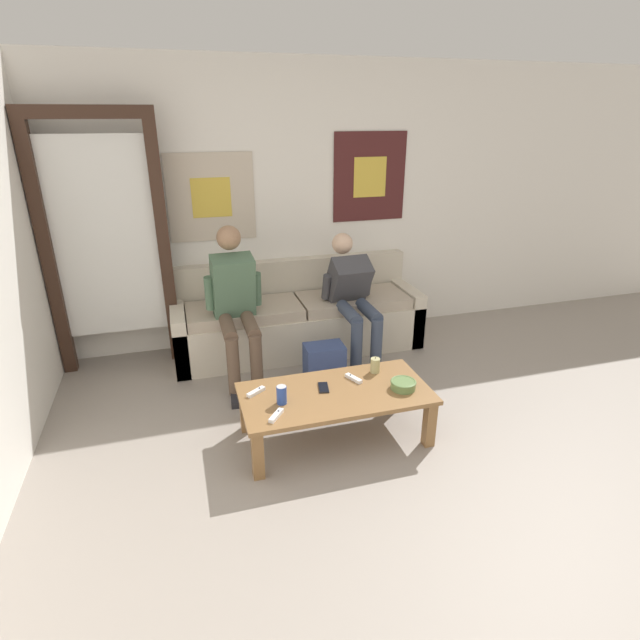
{
  "coord_description": "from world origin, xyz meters",
  "views": [
    {
      "loc": [
        -1.06,
        -1.72,
        2.09
      ],
      "look_at": [
        -0.08,
        1.58,
        0.66
      ],
      "focal_mm": 28.0,
      "sensor_mm": 36.0,
      "label": 1
    }
  ],
  "objects_px": {
    "person_seated_adult": "(235,300)",
    "drink_can_blue": "(282,395)",
    "cell_phone": "(323,387)",
    "ceramic_bowl": "(403,384)",
    "game_controller_far_center": "(256,392)",
    "pillar_candle": "(375,365)",
    "game_controller_near_right": "(276,415)",
    "game_controller_near_left": "(354,378)",
    "coffee_table": "(335,399)",
    "couch": "(298,320)",
    "person_seated_teen": "(352,294)",
    "backpack": "(325,367)"
  },
  "relations": [
    {
      "from": "coffee_table",
      "to": "game_controller_near_left",
      "type": "xyz_separation_m",
      "value": [
        0.17,
        0.12,
        0.07
      ]
    },
    {
      "from": "drink_can_blue",
      "to": "game_controller_near_right",
      "type": "relative_size",
      "value": 0.93
    },
    {
      "from": "person_seated_adult",
      "to": "cell_phone",
      "type": "xyz_separation_m",
      "value": [
        0.44,
        -1.04,
        -0.31
      ]
    },
    {
      "from": "person_seated_adult",
      "to": "cell_phone",
      "type": "height_order",
      "value": "person_seated_adult"
    },
    {
      "from": "ceramic_bowl",
      "to": "game_controller_near_left",
      "type": "relative_size",
      "value": 1.2
    },
    {
      "from": "ceramic_bowl",
      "to": "pillar_candle",
      "type": "height_order",
      "value": "pillar_candle"
    },
    {
      "from": "coffee_table",
      "to": "game_controller_near_right",
      "type": "bearing_deg",
      "value": -157.34
    },
    {
      "from": "game_controller_near_left",
      "to": "drink_can_blue",
      "type": "bearing_deg",
      "value": -164.23
    },
    {
      "from": "couch",
      "to": "game_controller_far_center",
      "type": "height_order",
      "value": "couch"
    },
    {
      "from": "pillar_candle",
      "to": "game_controller_near_left",
      "type": "xyz_separation_m",
      "value": [
        -0.19,
        -0.06,
        -0.04
      ]
    },
    {
      "from": "person_seated_teen",
      "to": "backpack",
      "type": "relative_size",
      "value": 3.0
    },
    {
      "from": "person_seated_adult",
      "to": "person_seated_teen",
      "type": "height_order",
      "value": "person_seated_adult"
    },
    {
      "from": "couch",
      "to": "game_controller_near_left",
      "type": "xyz_separation_m",
      "value": [
        0.06,
        -1.36,
        0.09
      ]
    },
    {
      "from": "person_seated_adult",
      "to": "game_controller_near_left",
      "type": "relative_size",
      "value": 8.64
    },
    {
      "from": "coffee_table",
      "to": "backpack",
      "type": "height_order",
      "value": "same"
    },
    {
      "from": "drink_can_blue",
      "to": "game_controller_near_right",
      "type": "xyz_separation_m",
      "value": [
        -0.07,
        -0.15,
        -0.05
      ]
    },
    {
      "from": "backpack",
      "to": "person_seated_adult",
      "type": "bearing_deg",
      "value": 147.91
    },
    {
      "from": "couch",
      "to": "game_controller_near_left",
      "type": "height_order",
      "value": "couch"
    },
    {
      "from": "ceramic_bowl",
      "to": "game_controller_far_center",
      "type": "distance_m",
      "value": 0.99
    },
    {
      "from": "coffee_table",
      "to": "drink_can_blue",
      "type": "relative_size",
      "value": 10.25
    },
    {
      "from": "drink_can_blue",
      "to": "cell_phone",
      "type": "bearing_deg",
      "value": 18.59
    },
    {
      "from": "coffee_table",
      "to": "drink_can_blue",
      "type": "distance_m",
      "value": 0.39
    },
    {
      "from": "person_seated_adult",
      "to": "drink_can_blue",
      "type": "height_order",
      "value": "person_seated_adult"
    },
    {
      "from": "person_seated_adult",
      "to": "game_controller_near_left",
      "type": "height_order",
      "value": "person_seated_adult"
    },
    {
      "from": "person_seated_adult",
      "to": "pillar_candle",
      "type": "bearing_deg",
      "value": -47.03
    },
    {
      "from": "backpack",
      "to": "cell_phone",
      "type": "distance_m",
      "value": 0.69
    },
    {
      "from": "pillar_candle",
      "to": "couch",
      "type": "bearing_deg",
      "value": 100.82
    },
    {
      "from": "person_seated_adult",
      "to": "person_seated_teen",
      "type": "xyz_separation_m",
      "value": [
        1.03,
        0.05,
        -0.07
      ]
    },
    {
      "from": "drink_can_blue",
      "to": "game_controller_near_right",
      "type": "bearing_deg",
      "value": -114.71
    },
    {
      "from": "pillar_candle",
      "to": "game_controller_near_left",
      "type": "bearing_deg",
      "value": -161.14
    },
    {
      "from": "coffee_table",
      "to": "game_controller_near_right",
      "type": "xyz_separation_m",
      "value": [
        -0.44,
        -0.19,
        0.07
      ]
    },
    {
      "from": "person_seated_adult",
      "to": "person_seated_teen",
      "type": "distance_m",
      "value": 1.04
    },
    {
      "from": "game_controller_near_left",
      "to": "ceramic_bowl",
      "type": "bearing_deg",
      "value": -36.47
    },
    {
      "from": "pillar_candle",
      "to": "game_controller_near_right",
      "type": "xyz_separation_m",
      "value": [
        -0.8,
        -0.37,
        -0.04
      ]
    },
    {
      "from": "drink_can_blue",
      "to": "game_controller_near_right",
      "type": "distance_m",
      "value": 0.17
    },
    {
      "from": "game_controller_near_right",
      "to": "game_controller_far_center",
      "type": "relative_size",
      "value": 0.97
    },
    {
      "from": "person_seated_teen",
      "to": "game_controller_near_left",
      "type": "relative_size",
      "value": 7.51
    },
    {
      "from": "ceramic_bowl",
      "to": "cell_phone",
      "type": "relative_size",
      "value": 1.2
    },
    {
      "from": "game_controller_far_center",
      "to": "person_seated_teen",
      "type": "bearing_deg",
      "value": 44.51
    },
    {
      "from": "coffee_table",
      "to": "game_controller_near_left",
      "type": "relative_size",
      "value": 8.75
    },
    {
      "from": "coffee_table",
      "to": "game_controller_near_left",
      "type": "distance_m",
      "value": 0.22
    },
    {
      "from": "couch",
      "to": "pillar_candle",
      "type": "xyz_separation_m",
      "value": [
        0.25,
        -1.3,
        0.13
      ]
    },
    {
      "from": "couch",
      "to": "person_seated_teen",
      "type": "relative_size",
      "value": 2.1
    },
    {
      "from": "coffee_table",
      "to": "pillar_candle",
      "type": "height_order",
      "value": "pillar_candle"
    },
    {
      "from": "backpack",
      "to": "drink_can_blue",
      "type": "xyz_separation_m",
      "value": [
        -0.52,
        -0.74,
        0.25
      ]
    },
    {
      "from": "person_seated_adult",
      "to": "backpack",
      "type": "xyz_separation_m",
      "value": [
        0.64,
        -0.4,
        -0.51
      ]
    },
    {
      "from": "game_controller_near_right",
      "to": "ceramic_bowl",
      "type": "bearing_deg",
      "value": 6.01
    },
    {
      "from": "couch",
      "to": "game_controller_near_left",
      "type": "bearing_deg",
      "value": -87.4
    },
    {
      "from": "coffee_table",
      "to": "pillar_candle",
      "type": "bearing_deg",
      "value": 26.73
    },
    {
      "from": "game_controller_far_center",
      "to": "person_seated_adult",
      "type": "bearing_deg",
      "value": 89.35
    }
  ]
}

